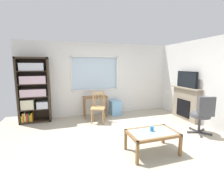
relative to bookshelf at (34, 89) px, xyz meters
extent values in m
cube|color=#B2A893|center=(2.09, -1.97, -1.03)|extent=(6.27, 5.43, 0.02)
cube|color=silver|center=(2.09, 0.24, -0.57)|extent=(5.27, 0.12, 0.88)
cube|color=silver|center=(2.09, 0.24, 1.26)|extent=(5.27, 0.12, 0.46)
cube|color=silver|center=(0.30, 0.24, 0.45)|extent=(1.69, 0.12, 1.16)
cube|color=silver|center=(3.74, 0.24, 0.45)|extent=(1.98, 0.12, 1.16)
cube|color=silver|center=(1.95, 0.25, 0.45)|extent=(1.60, 0.02, 1.16)
cube|color=white|center=(1.95, 0.18, -0.12)|extent=(1.66, 0.06, 0.03)
cube|color=white|center=(1.95, 0.18, 1.02)|extent=(1.66, 0.06, 0.03)
cube|color=white|center=(1.15, 0.18, 0.45)|extent=(0.03, 0.06, 1.16)
cube|color=white|center=(2.75, 0.18, 0.45)|extent=(0.03, 0.06, 1.16)
cube|color=silver|center=(4.79, -1.97, 0.24)|extent=(0.12, 4.63, 2.50)
cube|color=#2D2319|center=(-0.41, -0.01, -0.02)|extent=(0.05, 0.38, 1.98)
cube|color=#2D2319|center=(0.44, -0.01, -0.02)|extent=(0.05, 0.38, 1.98)
cube|color=#2D2319|center=(0.01, -0.01, 0.94)|extent=(0.90, 0.38, 0.05)
cube|color=#2D2319|center=(0.01, -0.01, -0.99)|extent=(0.90, 0.38, 0.05)
cube|color=#2D2319|center=(0.01, 0.17, -0.02)|extent=(0.90, 0.02, 1.98)
cube|color=#2D2319|center=(0.01, -0.01, -0.60)|extent=(0.85, 0.36, 0.02)
cube|color=#2D2319|center=(0.01, -0.01, -0.22)|extent=(0.85, 0.36, 0.02)
cube|color=#2D2319|center=(0.01, -0.01, 0.17)|extent=(0.85, 0.36, 0.02)
cube|color=#2D2319|center=(0.01, -0.01, 0.56)|extent=(0.85, 0.36, 0.02)
cube|color=beige|center=(-0.18, -0.02, -0.44)|extent=(0.35, 0.30, 0.29)
cube|color=silver|center=(0.23, -0.02, -0.48)|extent=(0.32, 0.33, 0.21)
cube|color=beige|center=(0.01, -0.02, -0.09)|extent=(0.71, 0.31, 0.22)
cube|color=beige|center=(0.02, -0.02, 0.30)|extent=(0.71, 0.33, 0.23)
cube|color=silver|center=(0.00, -0.02, 0.68)|extent=(0.66, 0.29, 0.23)
cube|color=yellow|center=(-0.36, -0.03, -0.87)|extent=(0.03, 0.28, 0.19)
cube|color=orange|center=(-0.32, -0.03, -0.83)|extent=(0.03, 0.30, 0.27)
cube|color=white|center=(-0.28, -0.03, -0.83)|extent=(0.04, 0.22, 0.27)
cube|color=yellow|center=(-0.24, -0.03, -0.86)|extent=(0.02, 0.30, 0.20)
cube|color=red|center=(-0.21, -0.03, -0.84)|extent=(0.04, 0.29, 0.25)
cube|color=green|center=(-0.17, -0.03, -0.83)|extent=(0.02, 0.21, 0.26)
cube|color=yellow|center=(-0.13, -0.03, -0.87)|extent=(0.04, 0.23, 0.20)
cube|color=orange|center=(-0.09, -0.03, -0.84)|extent=(0.03, 0.25, 0.26)
cube|color=brown|center=(1.88, -0.11, -0.33)|extent=(0.82, 0.41, 0.03)
cylinder|color=brown|center=(1.52, -0.26, -0.68)|extent=(0.04, 0.04, 0.67)
cylinder|color=brown|center=(2.24, -0.26, -0.68)|extent=(0.04, 0.04, 0.67)
cylinder|color=brown|center=(1.52, 0.05, -0.68)|extent=(0.04, 0.04, 0.67)
cylinder|color=brown|center=(2.24, 0.05, -0.68)|extent=(0.04, 0.04, 0.67)
cube|color=tan|center=(1.85, -0.66, -0.57)|extent=(0.54, 0.52, 0.04)
cylinder|color=tan|center=(1.64, -0.75, -0.80)|extent=(0.04, 0.04, 0.43)
cylinder|color=tan|center=(1.95, -0.87, -0.80)|extent=(0.04, 0.04, 0.43)
cylinder|color=tan|center=(1.75, -0.45, -0.80)|extent=(0.04, 0.04, 0.43)
cylinder|color=tan|center=(2.07, -0.57, -0.80)|extent=(0.04, 0.04, 0.43)
cylinder|color=tan|center=(1.75, -0.45, -0.34)|extent=(0.04, 0.04, 0.45)
cylinder|color=tan|center=(2.07, -0.57, -0.34)|extent=(0.04, 0.04, 0.45)
cube|color=tan|center=(1.91, -0.51, -0.15)|extent=(0.35, 0.16, 0.06)
cylinder|color=tan|center=(1.81, -0.47, -0.37)|extent=(0.02, 0.02, 0.35)
cylinder|color=tan|center=(1.91, -0.51, -0.37)|extent=(0.02, 0.02, 0.35)
cylinder|color=tan|center=(2.01, -0.55, -0.37)|extent=(0.02, 0.02, 0.35)
cube|color=#72ADDB|center=(2.61, -0.06, -0.76)|extent=(0.35, 0.40, 0.51)
cube|color=gray|center=(4.64, -1.21, -0.51)|extent=(0.18, 1.02, 1.01)
cube|color=black|center=(4.54, -1.21, -0.64)|extent=(0.03, 0.56, 0.55)
cube|color=gray|center=(4.62, -1.21, 0.01)|extent=(0.26, 1.12, 0.04)
cube|color=black|center=(4.62, -1.21, 0.29)|extent=(0.05, 0.82, 0.51)
cube|color=black|center=(4.59, -1.21, 0.29)|extent=(0.01, 0.77, 0.46)
cylinder|color=#4C4C51|center=(4.18, -2.22, -0.54)|extent=(0.48, 0.48, 0.09)
cube|color=#4C4C51|center=(4.12, -2.43, -0.26)|extent=(0.41, 0.18, 0.48)
cylinder|color=#38383D|center=(4.18, -2.22, -0.78)|extent=(0.06, 0.06, 0.42)
cube|color=#38383D|center=(4.04, -2.18, -0.99)|extent=(0.28, 0.11, 0.03)
cylinder|color=#38383D|center=(3.91, -2.14, -0.99)|extent=(0.05, 0.05, 0.05)
cube|color=#38383D|center=(4.10, -2.33, -0.99)|extent=(0.18, 0.25, 0.03)
cylinder|color=#38383D|center=(4.02, -2.45, -0.99)|extent=(0.05, 0.05, 0.05)
cube|color=#38383D|center=(4.27, -2.33, -0.99)|extent=(0.20, 0.24, 0.03)
cylinder|color=#38383D|center=(4.35, -2.43, -0.99)|extent=(0.05, 0.05, 0.05)
cube|color=#38383D|center=(4.31, -2.17, -0.99)|extent=(0.27, 0.13, 0.03)
cylinder|color=#38383D|center=(4.44, -2.12, -0.99)|extent=(0.05, 0.05, 0.05)
cube|color=#38383D|center=(4.17, -2.08, -0.99)|extent=(0.05, 0.28, 0.03)
cylinder|color=#38383D|center=(4.17, -1.94, -0.99)|extent=(0.05, 0.05, 0.05)
cube|color=#8C9E99|center=(2.51, -2.67, -0.59)|extent=(0.87, 0.49, 0.02)
cube|color=brown|center=(2.51, -2.95, -0.60)|extent=(0.97, 0.05, 0.05)
cube|color=brown|center=(2.51, -2.40, -0.60)|extent=(0.97, 0.05, 0.05)
cube|color=brown|center=(2.05, -2.67, -0.60)|extent=(0.05, 0.59, 0.05)
cube|color=brown|center=(2.97, -2.67, -0.60)|extent=(0.05, 0.59, 0.05)
cube|color=brown|center=(2.05, -2.95, -0.82)|extent=(0.05, 0.05, 0.39)
cube|color=brown|center=(2.97, -2.95, -0.82)|extent=(0.05, 0.05, 0.39)
cube|color=brown|center=(2.05, -2.40, -0.82)|extent=(0.05, 0.05, 0.39)
cube|color=brown|center=(2.97, -2.40, -0.82)|extent=(0.05, 0.05, 0.39)
cylinder|color=#337FD6|center=(2.53, -2.63, -0.53)|extent=(0.07, 0.07, 0.09)
camera|label=1|loc=(0.86, -5.28, 0.72)|focal=25.48mm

